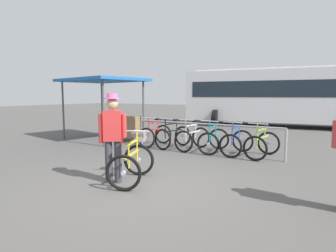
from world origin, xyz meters
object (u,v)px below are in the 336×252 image
(market_stall, at_px, (110,103))
(racked_bike_black, at_px, (173,136))
(racked_bike_red, at_px, (155,135))
(racked_bike_teal, at_px, (214,140))
(featured_bicycle, at_px, (133,159))
(racked_bike_lime, at_px, (262,144))
(racked_bike_blue, at_px, (237,142))
(bus_distant, at_px, (282,94))
(racked_bike_white, at_px, (193,138))
(person_with_featured_bike, at_px, (113,134))

(market_stall, bearing_deg, racked_bike_black, -8.87)
(racked_bike_red, distance_m, racked_bike_teal, 2.10)
(featured_bicycle, bearing_deg, racked_bike_teal, 85.09)
(racked_bike_red, bearing_deg, featured_bicycle, -62.99)
(racked_bike_teal, bearing_deg, racked_bike_lime, -0.85)
(racked_bike_red, xyz_separation_m, racked_bike_lime, (3.50, -0.05, 0.00))
(racked_bike_teal, bearing_deg, racked_bike_blue, -0.85)
(market_stall, bearing_deg, racked_bike_red, -11.14)
(bus_distant, bearing_deg, racked_bike_blue, -88.70)
(racked_bike_black, height_order, racked_bike_lime, same)
(market_stall, bearing_deg, featured_bicycle, -43.57)
(racked_bike_white, xyz_separation_m, market_stall, (-3.81, 0.50, 1.03))
(featured_bicycle, xyz_separation_m, person_with_featured_bike, (-0.27, -0.26, 0.50))
(racked_bike_lime, height_order, person_with_featured_bike, person_with_featured_bike)
(featured_bicycle, xyz_separation_m, market_stall, (-4.21, 4.01, 0.95))
(racked_bike_teal, bearing_deg, racked_bike_red, 179.15)
(racked_bike_teal, bearing_deg, featured_bicycle, -94.91)
(racked_bike_black, bearing_deg, featured_bicycle, -72.65)
(racked_bike_white, bearing_deg, market_stall, 172.59)
(racked_bike_white, bearing_deg, racked_bike_black, 179.15)
(racked_bike_blue, relative_size, bus_distant, 0.11)
(racked_bike_black, xyz_separation_m, bus_distant, (1.91, 8.36, 1.37))
(racked_bike_red, relative_size, person_with_featured_bike, 0.65)
(racked_bike_black, distance_m, racked_bike_lime, 2.80)
(racked_bike_teal, bearing_deg, market_stall, 173.60)
(racked_bike_white, height_order, racked_bike_blue, same)
(featured_bicycle, height_order, market_stall, market_stall)
(featured_bicycle, bearing_deg, racked_bike_lime, 63.95)
(racked_bike_black, height_order, racked_bike_blue, same)
(racked_bike_white, xyz_separation_m, person_with_featured_bike, (0.12, -3.77, 0.58))
(racked_bike_red, relative_size, racked_bike_blue, 1.00)
(racked_bike_white, bearing_deg, racked_bike_teal, -0.85)
(racked_bike_blue, distance_m, featured_bicycle, 3.63)
(person_with_featured_bike, xyz_separation_m, market_stall, (-3.94, 4.26, 0.45))
(racked_bike_black, bearing_deg, person_with_featured_bike, -77.68)
(racked_bike_blue, bearing_deg, racked_bike_lime, -0.85)
(featured_bicycle, bearing_deg, racked_bike_red, 117.01)
(racked_bike_black, height_order, market_stall, market_stall)
(racked_bike_lime, relative_size, market_stall, 0.34)
(racked_bike_lime, height_order, market_stall, market_stall)
(racked_bike_black, distance_m, bus_distant, 8.69)
(person_with_featured_bike, bearing_deg, racked_bike_lime, 62.14)
(racked_bike_red, distance_m, racked_bike_lime, 3.50)
(racked_bike_black, xyz_separation_m, featured_bicycle, (1.10, -3.52, 0.08))
(racked_bike_lime, relative_size, person_with_featured_bike, 0.68)
(racked_bike_red, xyz_separation_m, bus_distant, (2.61, 8.35, 1.37))
(racked_bike_blue, relative_size, racked_bike_lime, 0.96)
(market_stall, bearing_deg, bus_distant, 57.49)
(racked_bike_white, distance_m, market_stall, 3.98)
(racked_bike_lime, distance_m, bus_distant, 8.56)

